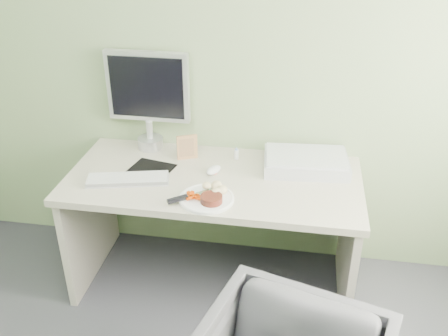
% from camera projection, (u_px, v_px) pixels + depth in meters
% --- Properties ---
extents(wall_back, '(3.50, 0.00, 3.50)m').
position_uv_depth(wall_back, '(225.00, 46.00, 2.74)').
color(wall_back, gray).
rests_on(wall_back, floor).
extents(desk, '(1.60, 0.75, 0.73)m').
position_uv_depth(desk, '(214.00, 205.00, 2.80)').
color(desk, beige).
rests_on(desk, floor).
extents(plate, '(0.28, 0.28, 0.01)m').
position_uv_depth(plate, '(207.00, 199.00, 2.51)').
color(plate, white).
rests_on(plate, desk).
extents(steak, '(0.13, 0.13, 0.04)m').
position_uv_depth(steak, '(211.00, 199.00, 2.46)').
color(steak, black).
rests_on(steak, plate).
extents(potato_pile, '(0.12, 0.10, 0.06)m').
position_uv_depth(potato_pile, '(215.00, 188.00, 2.53)').
color(potato_pile, tan).
rests_on(potato_pile, plate).
extents(carrot_heap, '(0.07, 0.07, 0.04)m').
position_uv_depth(carrot_heap, '(194.00, 195.00, 2.48)').
color(carrot_heap, '#D84104').
rests_on(carrot_heap, plate).
extents(steak_knife, '(0.23, 0.19, 0.02)m').
position_uv_depth(steak_knife, '(185.00, 197.00, 2.48)').
color(steak_knife, silver).
rests_on(steak_knife, plate).
extents(mousepad, '(0.27, 0.25, 0.00)m').
position_uv_depth(mousepad, '(151.00, 169.00, 2.79)').
color(mousepad, black).
rests_on(mousepad, desk).
extents(keyboard, '(0.45, 0.22, 0.02)m').
position_uv_depth(keyboard, '(128.00, 179.00, 2.67)').
color(keyboard, white).
rests_on(keyboard, desk).
extents(computer_mouse, '(0.10, 0.12, 0.04)m').
position_uv_depth(computer_mouse, '(214.00, 170.00, 2.75)').
color(computer_mouse, white).
rests_on(computer_mouse, desk).
extents(photo_frame, '(0.11, 0.06, 0.15)m').
position_uv_depth(photo_frame, '(187.00, 147.00, 2.87)').
color(photo_frame, '#A2714B').
rests_on(photo_frame, desk).
extents(eyedrop_bottle, '(0.03, 0.03, 0.08)m').
position_uv_depth(eyedrop_bottle, '(236.00, 153.00, 2.89)').
color(eyedrop_bottle, white).
rests_on(eyedrop_bottle, desk).
extents(scanner, '(0.49, 0.35, 0.07)m').
position_uv_depth(scanner, '(306.00, 163.00, 2.79)').
color(scanner, '#B1B3B9').
rests_on(scanner, desk).
extents(monitor, '(0.49, 0.15, 0.59)m').
position_uv_depth(monitor, '(148.00, 95.00, 2.90)').
color(monitor, silver).
rests_on(monitor, desk).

